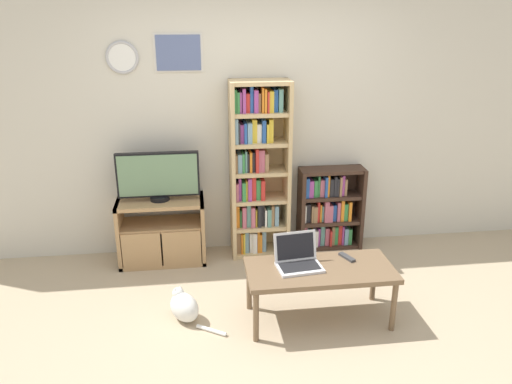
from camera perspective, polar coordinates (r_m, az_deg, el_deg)
ground_plane at (r=3.80m, az=2.22°, el=-17.50°), size 18.00×18.00×0.00m
wall_back at (r=4.84m, az=-1.08°, el=8.11°), size 6.82×0.09×2.60m
tv_stand at (r=4.88m, az=-10.69°, el=-4.40°), size 0.82×0.40×0.63m
television at (r=4.69m, az=-11.12°, el=1.78°), size 0.76×0.18×0.46m
bookshelf_tall at (r=4.79m, az=0.06°, el=2.46°), size 0.56×0.31×1.72m
bookshelf_short at (r=5.11m, az=8.20°, el=-1.99°), size 0.65×0.25×0.84m
coffee_table at (r=3.92m, az=7.32°, el=-9.21°), size 1.13×0.52×0.45m
laptop at (r=3.88m, az=4.79°, el=-7.58°), size 0.37×0.30×0.25m
remote_near_laptop at (r=4.06m, az=10.34°, el=-7.33°), size 0.10×0.16×0.02m
cat at (r=4.07m, az=-8.23°, el=-12.81°), size 0.47×0.44×0.27m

